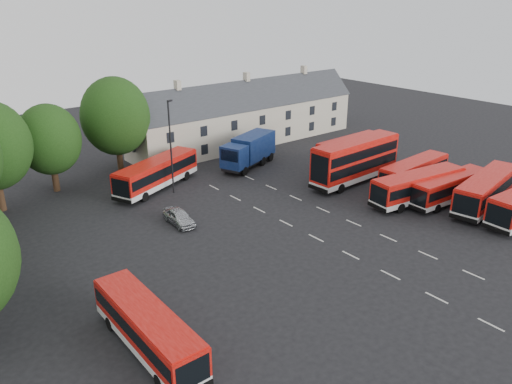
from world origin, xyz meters
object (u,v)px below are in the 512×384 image
at_px(box_truck, 249,150).
at_px(silver_car, 179,217).
at_px(lamppost, 171,145).
at_px(bus_west, 147,326).
at_px(bus_dd_south, 356,158).

bearing_deg(box_truck, silver_car, -170.57).
bearing_deg(lamppost, box_truck, 8.77).
height_order(box_truck, silver_car, box_truck).
height_order(silver_car, lamppost, lamppost).
relative_size(silver_car, lamppost, 0.42).
bearing_deg(bus_west, lamppost, -32.96).
distance_m(bus_west, silver_car, 17.88).
height_order(bus_west, box_truck, box_truck).
height_order(bus_west, silver_car, bus_west).
xyz_separation_m(bus_west, box_truck, (26.13, 23.50, 0.43)).
xyz_separation_m(bus_dd_south, lamppost, (-17.81, 10.10, 2.54)).
distance_m(bus_dd_south, bus_west, 34.09).
distance_m(bus_west, box_truck, 35.14).
relative_size(bus_dd_south, lamppost, 1.21).
distance_m(silver_car, lamppost, 9.40).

